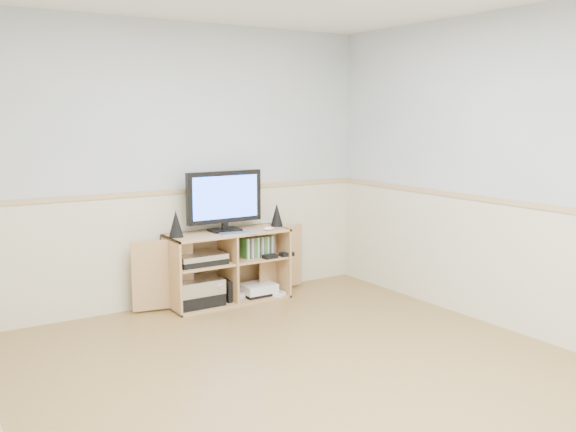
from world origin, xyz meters
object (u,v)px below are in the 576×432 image
object	(u,v)px
media_cabinet	(225,265)
keyboard	(238,233)
monitor	(224,199)
game_consoles	(256,290)

from	to	relation	value
media_cabinet	keyboard	bearing A→B (deg)	-78.85
keyboard	monitor	bearing A→B (deg)	111.37
media_cabinet	monitor	bearing A→B (deg)	-90.00
media_cabinet	game_consoles	size ratio (longest dim) A/B	3.88
monitor	game_consoles	size ratio (longest dim) A/B	1.62
media_cabinet	game_consoles	bearing A→B (deg)	-12.57
media_cabinet	game_consoles	world-z (taller)	media_cabinet
monitor	game_consoles	xyz separation A→B (m)	(0.29, -0.06, -0.88)
keyboard	game_consoles	world-z (taller)	keyboard
keyboard	game_consoles	xyz separation A→B (m)	(0.25, 0.13, -0.59)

